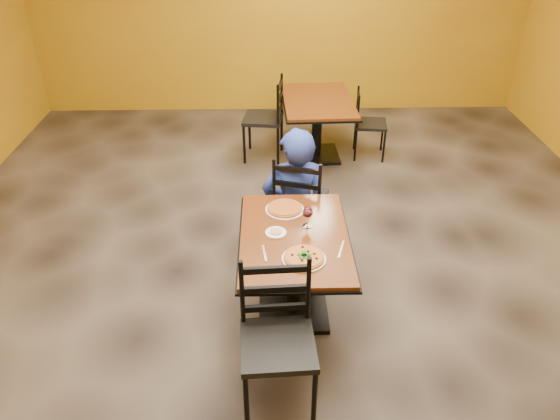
{
  "coord_description": "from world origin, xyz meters",
  "views": [
    {
      "loc": [
        -0.18,
        -3.74,
        3.0
      ],
      "look_at": [
        -0.1,
        -0.3,
        0.85
      ],
      "focal_mm": 34.11,
      "sensor_mm": 36.0,
      "label": 1
    }
  ],
  "objects_px": {
    "table_main": "(294,256)",
    "plate_far": "(285,210)",
    "chair_second_right": "(371,124)",
    "diner": "(295,191)",
    "table_second": "(317,115)",
    "pizza_main": "(304,257)",
    "chair_main_near": "(278,346)",
    "chair_main_far": "(301,200)",
    "chair_second_left": "(263,119)",
    "side_plate": "(276,233)",
    "pizza_far": "(285,208)",
    "wine_glass": "(308,216)",
    "plate_main": "(304,259)"
  },
  "relations": [
    {
      "from": "chair_second_left",
      "to": "side_plate",
      "type": "bearing_deg",
      "value": 9.89
    },
    {
      "from": "chair_main_near",
      "to": "pizza_main",
      "type": "relative_size",
      "value": 3.64
    },
    {
      "from": "table_second",
      "to": "chair_second_left",
      "type": "bearing_deg",
      "value": 180.0
    },
    {
      "from": "pizza_main",
      "to": "diner",
      "type": "bearing_deg",
      "value": 90.0
    },
    {
      "from": "table_main",
      "to": "chair_main_far",
      "type": "bearing_deg",
      "value": 83.55
    },
    {
      "from": "table_main",
      "to": "plate_far",
      "type": "xyz_separation_m",
      "value": [
        -0.06,
        0.36,
        0.2
      ]
    },
    {
      "from": "table_second",
      "to": "chair_second_right",
      "type": "height_order",
      "value": "chair_second_right"
    },
    {
      "from": "diner",
      "to": "plate_main",
      "type": "xyz_separation_m",
      "value": [
        0.0,
        -1.2,
        0.15
      ]
    },
    {
      "from": "chair_second_right",
      "to": "wine_glass",
      "type": "distance_m",
      "value": 2.93
    },
    {
      "from": "pizza_far",
      "to": "chair_main_near",
      "type": "bearing_deg",
      "value": -93.74
    },
    {
      "from": "chair_main_far",
      "to": "pizza_main",
      "type": "relative_size",
      "value": 3.46
    },
    {
      "from": "plate_far",
      "to": "plate_main",
      "type": "bearing_deg",
      "value": -80.12
    },
    {
      "from": "diner",
      "to": "table_second",
      "type": "bearing_deg",
      "value": -105.51
    },
    {
      "from": "chair_main_near",
      "to": "chair_second_right",
      "type": "bearing_deg",
      "value": 68.74
    },
    {
      "from": "chair_second_left",
      "to": "plate_far",
      "type": "bearing_deg",
      "value": 11.94
    },
    {
      "from": "table_main",
      "to": "chair_second_left",
      "type": "xyz_separation_m",
      "value": [
        -0.25,
        2.85,
        -0.05
      ]
    },
    {
      "from": "table_second",
      "to": "side_plate",
      "type": "bearing_deg",
      "value": -101.13
    },
    {
      "from": "table_second",
      "to": "pizza_main",
      "type": "bearing_deg",
      "value": -96.6
    },
    {
      "from": "table_main",
      "to": "side_plate",
      "type": "height_order",
      "value": "side_plate"
    },
    {
      "from": "table_second",
      "to": "chair_main_far",
      "type": "bearing_deg",
      "value": -99.2
    },
    {
      "from": "chair_main_near",
      "to": "wine_glass",
      "type": "relative_size",
      "value": 5.74
    },
    {
      "from": "diner",
      "to": "plate_main",
      "type": "relative_size",
      "value": 3.93
    },
    {
      "from": "table_second",
      "to": "pizza_main",
      "type": "relative_size",
      "value": 4.52
    },
    {
      "from": "chair_main_far",
      "to": "chair_second_left",
      "type": "height_order",
      "value": "chair_second_left"
    },
    {
      "from": "chair_second_right",
      "to": "side_plate",
      "type": "xyz_separation_m",
      "value": [
        -1.22,
        -2.82,
        0.33
      ]
    },
    {
      "from": "chair_second_right",
      "to": "plate_main",
      "type": "height_order",
      "value": "chair_second_right"
    },
    {
      "from": "diner",
      "to": "chair_second_right",
      "type": "bearing_deg",
      "value": -122.77
    },
    {
      "from": "chair_second_left",
      "to": "chair_second_right",
      "type": "relative_size",
      "value": 1.2
    },
    {
      "from": "table_main",
      "to": "plate_far",
      "type": "bearing_deg",
      "value": 99.76
    },
    {
      "from": "chair_second_left",
      "to": "diner",
      "type": "height_order",
      "value": "diner"
    },
    {
      "from": "plate_main",
      "to": "table_main",
      "type": "bearing_deg",
      "value": 100.03
    },
    {
      "from": "chair_main_near",
      "to": "chair_main_far",
      "type": "height_order",
      "value": "chair_main_near"
    },
    {
      "from": "table_main",
      "to": "pizza_far",
      "type": "xyz_separation_m",
      "value": [
        -0.06,
        0.36,
        0.21
      ]
    },
    {
      "from": "chair_main_far",
      "to": "chair_main_near",
      "type": "bearing_deg",
      "value": 97.76
    },
    {
      "from": "chair_main_far",
      "to": "plate_far",
      "type": "relative_size",
      "value": 3.17
    },
    {
      "from": "table_second",
      "to": "chair_main_far",
      "type": "distance_m",
      "value": 1.94
    },
    {
      "from": "chair_second_right",
      "to": "pizza_main",
      "type": "bearing_deg",
      "value": 169.06
    },
    {
      "from": "chair_main_near",
      "to": "wine_glass",
      "type": "height_order",
      "value": "chair_main_near"
    },
    {
      "from": "table_second",
      "to": "wine_glass",
      "type": "relative_size",
      "value": 7.14
    },
    {
      "from": "pizza_main",
      "to": "plate_main",
      "type": "bearing_deg",
      "value": 0.0
    },
    {
      "from": "chair_main_far",
      "to": "plate_far",
      "type": "distance_m",
      "value": 0.66
    },
    {
      "from": "chair_main_near",
      "to": "chair_main_far",
      "type": "distance_m",
      "value": 1.83
    },
    {
      "from": "chair_second_right",
      "to": "diner",
      "type": "relative_size",
      "value": 0.7
    },
    {
      "from": "chair_second_left",
      "to": "plate_far",
      "type": "height_order",
      "value": "chair_second_left"
    },
    {
      "from": "chair_main_far",
      "to": "plate_main",
      "type": "distance_m",
      "value": 1.26
    },
    {
      "from": "chair_second_right",
      "to": "side_plate",
      "type": "bearing_deg",
      "value": 163.78
    },
    {
      "from": "plate_far",
      "to": "pizza_far",
      "type": "bearing_deg",
      "value": 0.0
    },
    {
      "from": "table_second",
      "to": "chair_main_far",
      "type": "height_order",
      "value": "chair_main_far"
    },
    {
      "from": "chair_second_right",
      "to": "plate_far",
      "type": "distance_m",
      "value": 2.77
    },
    {
      "from": "table_main",
      "to": "chair_second_right",
      "type": "bearing_deg",
      "value": 69.25
    }
  ]
}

